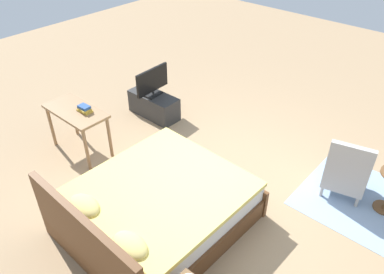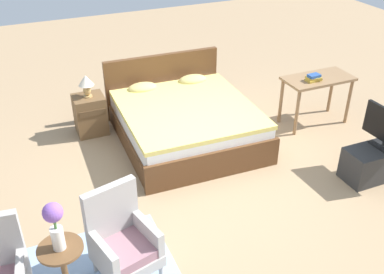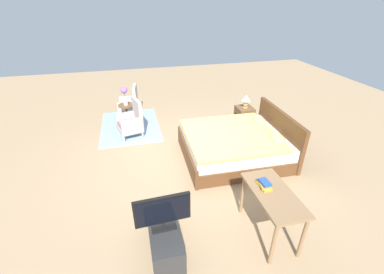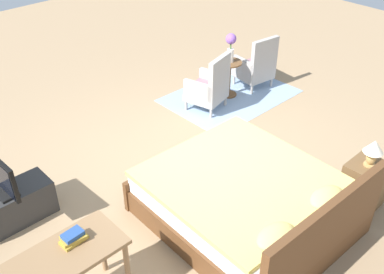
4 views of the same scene
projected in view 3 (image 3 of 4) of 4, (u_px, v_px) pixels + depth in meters
ground_plane at (185, 159)px, 5.51m from camera, size 16.00×16.00×0.00m
floor_rug at (130, 126)px, 6.89m from camera, size 2.10×1.50×0.01m
bed at (236, 144)px, 5.45m from camera, size 1.89×2.15×0.96m
armchair_by_window_left at (130, 105)px, 7.20m from camera, size 0.60×0.60×0.92m
armchair_by_window_right at (132, 122)px, 6.24m from camera, size 0.66×0.66×0.92m
side_table at (127, 113)px, 6.70m from camera, size 0.40×0.40×0.61m
flower_vase at (124, 94)px, 6.44m from camera, size 0.17×0.17×0.48m
nightstand at (244, 118)px, 6.63m from camera, size 0.44×0.41×0.59m
table_lamp at (246, 99)px, 6.38m from camera, size 0.22×0.22×0.33m
tv_stand at (164, 237)px, 3.47m from camera, size 0.96×0.40×0.42m
tv_flatscreen at (163, 212)px, 3.24m from camera, size 0.21×0.73×0.50m
vanity_desk at (273, 199)px, 3.50m from camera, size 1.04×0.52×0.75m
book_stack at (264, 184)px, 3.53m from camera, size 0.24×0.17×0.10m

